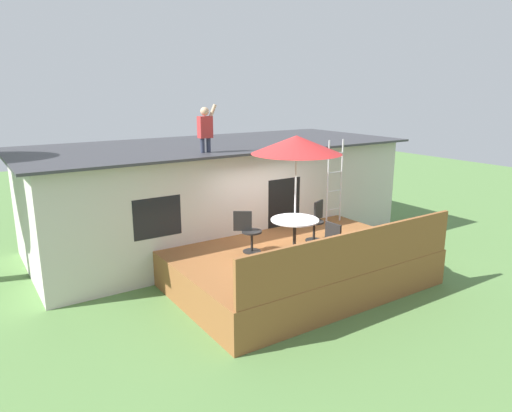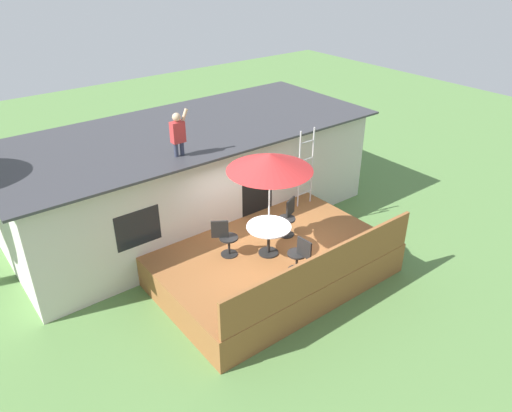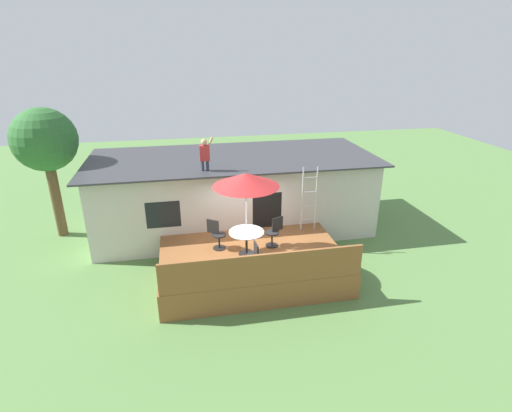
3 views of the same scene
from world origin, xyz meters
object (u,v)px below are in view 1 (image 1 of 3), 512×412
object	(u,v)px
person_figure	(205,126)
patio_chair_right	(316,221)
patio_table	(295,226)
patio_chair_left	(249,232)
patio_chair_near	(328,244)
patio_umbrella	(296,145)
step_ladder	(335,182)

from	to	relation	value
person_figure	patio_chair_right	bearing A→B (deg)	-43.56
patio_table	patio_chair_left	distance (m)	1.01
person_figure	patio_chair_near	distance (m)	4.00
person_figure	patio_chair_right	xyz separation A→B (m)	(1.90, -1.80, -2.17)
person_figure	patio_chair_left	world-z (taller)	person_figure
patio_umbrella	person_figure	distance (m)	2.42
step_ladder	patio_umbrella	bearing A→B (deg)	-150.82
patio_umbrella	patio_chair_left	size ratio (longest dim) A/B	2.76
patio_chair_right	patio_chair_left	bearing A→B (deg)	-28.42
patio_table	patio_chair_right	xyz separation A→B (m)	(0.93, 0.39, -0.13)
person_figure	step_ladder	bearing A→B (deg)	-15.11
person_figure	patio_umbrella	bearing A→B (deg)	-66.32
step_ladder	patio_chair_left	size ratio (longest dim) A/B	2.39
patio_chair_right	patio_chair_near	size ratio (longest dim) A/B	1.00
patio_table	patio_chair_near	size ratio (longest dim) A/B	1.13
patio_chair_right	step_ladder	bearing A→B (deg)	-169.85
person_figure	patio_chair_near	world-z (taller)	person_figure
step_ladder	patio_chair_right	world-z (taller)	step_ladder
patio_umbrella	step_ladder	distance (m)	2.96
patio_chair_right	patio_chair_near	world-z (taller)	same
step_ladder	person_figure	world-z (taller)	person_figure
patio_umbrella	step_ladder	bearing A→B (deg)	29.18
patio_umbrella	patio_chair_near	bearing A→B (deg)	-86.43
patio_chair_left	patio_chair_right	xyz separation A→B (m)	(1.76, -0.17, 0.00)
patio_table	patio_chair_near	xyz separation A→B (m)	(0.06, -1.00, -0.13)
patio_umbrella	patio_chair_right	distance (m)	2.14
step_ladder	patio_chair_near	size ratio (longest dim) A/B	2.39
person_figure	patio_chair_right	world-z (taller)	person_figure
patio_chair_near	patio_table	bearing A→B (deg)	0.00
patio_table	step_ladder	bearing A→B (deg)	29.18
step_ladder	person_figure	distance (m)	3.74
patio_chair_left	patio_table	bearing A→B (deg)	-0.00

